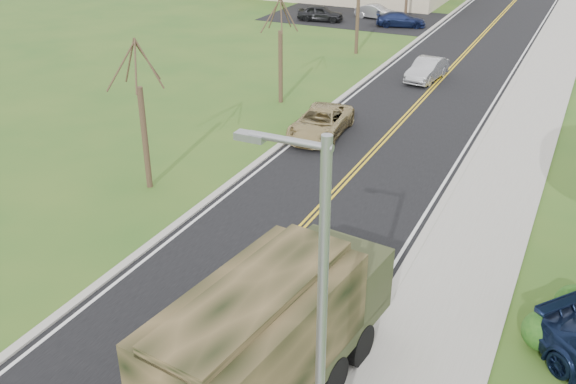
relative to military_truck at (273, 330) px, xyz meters
The scene contains 14 objects.
road 38.48m from the military_truck, 94.37° to the left, with size 8.00×120.00×0.01m, color black.
curb_right 38.39m from the military_truck, 88.17° to the left, with size 0.30×120.00×0.12m, color #9E998E.
sidewalk_right 38.48m from the military_truck, 85.56° to the left, with size 3.20×120.00×0.10m, color #9E998E.
curb_left 39.01m from the military_truck, 100.47° to the left, with size 0.30×120.00×0.10m, color #9E998E.
street_light 3.76m from the military_truck, 47.95° to the right, with size 1.65×0.22×8.00m.
bare_tree_a 12.96m from the military_truck, 140.06° to the left, with size 1.93×2.26×6.08m.
bare_tree_b 22.61m from the military_truck, 116.05° to the left, with size 1.83×2.14×5.73m.
bare_tree_c 33.81m from the military_truck, 107.08° to the left, with size 2.04×2.39×6.42m.
military_truck is the anchor object (origin of this frame).
suv_champagne 17.69m from the military_truck, 109.64° to the left, with size 2.22×4.83×1.34m, color tan.
sedan_silver 28.28m from the military_truck, 97.58° to the left, with size 1.42×4.07×1.34m, color #ABABAF.
lot_car_dark 44.61m from the military_truck, 111.84° to the left, with size 1.58×3.92×1.34m, color black.
lot_car_silver 46.23m from the military_truck, 105.85° to the left, with size 1.26×3.63×1.20m, color #A9A9AE.
lot_car_navy 43.36m from the military_truck, 102.92° to the left, with size 1.66×4.09×1.19m, color #10193D.
Camera 1 is at (8.33, -8.71, 11.46)m, focal length 40.00 mm.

